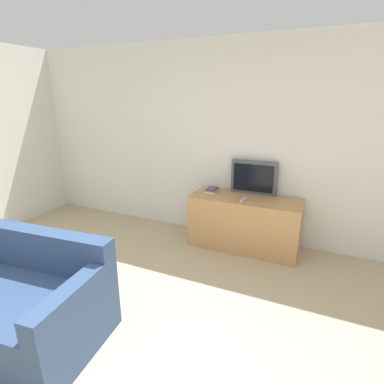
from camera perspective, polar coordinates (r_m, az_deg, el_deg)
wall_back at (r=4.08m, az=6.32°, el=9.26°), size 9.00×0.06×2.60m
tv_stand at (r=3.94m, az=9.92°, el=-5.78°), size 1.38×0.54×0.68m
television at (r=3.96m, az=11.68°, el=2.73°), size 0.59×0.09×0.43m
book_stack at (r=4.01m, az=3.77°, el=0.46°), size 0.15×0.22×0.06m
remote_on_stand at (r=3.73m, az=9.78°, el=-1.38°), size 0.04×0.18×0.02m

